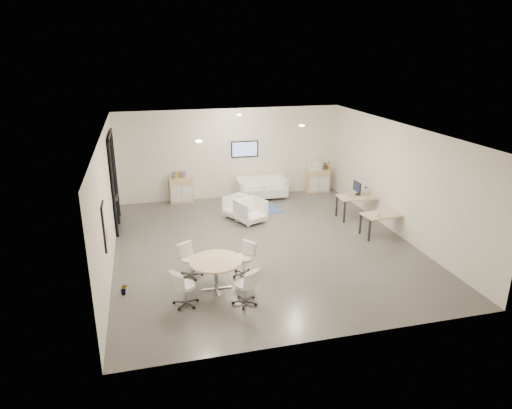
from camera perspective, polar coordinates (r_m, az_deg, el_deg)
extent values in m
cube|color=#524F4B|center=(12.90, 0.91, -6.65)|extent=(8.00, 9.00, 0.80)
cube|color=white|center=(11.73, 1.01, 11.25)|extent=(8.00, 9.00, 0.80)
cube|color=beige|center=(16.79, -3.44, 6.65)|extent=(8.00, 0.80, 3.20)
cube|color=beige|center=(7.88, 10.40, -8.38)|extent=(8.00, 0.80, 3.20)
cube|color=beige|center=(11.85, -20.04, 0.22)|extent=(0.80, 9.00, 3.20)
cube|color=beige|center=(13.94, 18.73, 3.08)|extent=(0.80, 9.00, 3.20)
cube|color=black|center=(14.25, -17.37, 2.83)|extent=(0.02, 1.90, 2.85)
cube|color=black|center=(13.95, -17.84, 8.31)|extent=(0.06, 1.90, 0.08)
cube|color=black|center=(13.38, -17.43, 1.79)|extent=(0.06, 0.08, 2.85)
cube|color=black|center=(15.13, -17.15, 3.76)|extent=(0.06, 0.08, 2.85)
cube|color=black|center=(14.40, -17.26, 3.00)|extent=(0.06, 0.07, 2.85)
cube|color=#B2B2B7|center=(13.92, -17.04, 0.88)|extent=(0.04, 0.60, 0.05)
cube|color=black|center=(10.32, -18.41, -2.62)|extent=(0.04, 0.54, 1.04)
cube|color=white|center=(10.32, -18.29, -2.61)|extent=(0.01, 0.46, 0.96)
cube|color=#D84A89|center=(10.39, -18.16, -3.64)|extent=(0.01, 0.32, 0.30)
cube|color=black|center=(16.44, -1.43, 6.95)|extent=(0.98, 0.05, 0.58)
cube|color=#83AAE2|center=(16.42, -1.41, 6.93)|extent=(0.90, 0.01, 0.50)
cylinder|color=#FFEAC6|center=(10.49, -7.16, 7.85)|extent=(0.14, 0.14, 0.03)
cylinder|color=#FFEAC6|center=(12.63, 5.74, 9.78)|extent=(0.14, 0.14, 0.03)
cylinder|color=#FFEAC6|center=(14.68, -2.12, 11.15)|extent=(0.14, 0.14, 0.03)
cube|color=tan|center=(16.24, -9.34, 1.80)|extent=(0.80, 0.40, 0.90)
cube|color=white|center=(16.06, -9.90, 1.23)|extent=(0.33, 0.02, 0.54)
cube|color=white|center=(16.09, -8.60, 1.33)|extent=(0.33, 0.02, 0.54)
cube|color=tan|center=(17.38, 7.67, 2.98)|extent=(0.87, 0.41, 0.87)
cube|color=white|center=(17.15, 7.30, 2.47)|extent=(0.37, 0.02, 0.52)
cube|color=white|center=(17.30, 8.53, 2.55)|extent=(0.37, 0.02, 0.52)
cube|color=red|center=(16.07, -10.33, 3.63)|extent=(0.04, 0.14, 0.22)
cube|color=#337FCC|center=(16.07, -10.12, 3.65)|extent=(0.04, 0.14, 0.22)
cube|color=gold|center=(16.08, -9.90, 3.66)|extent=(0.04, 0.14, 0.22)
cube|color=#4CB24C|center=(16.08, -9.69, 3.68)|extent=(0.04, 0.14, 0.22)
cube|color=#CC6619|center=(16.09, -9.48, 3.69)|extent=(0.04, 0.14, 0.22)
cube|color=purple|center=(16.09, -9.27, 3.71)|extent=(0.04, 0.14, 0.22)
cube|color=#E54C7F|center=(16.10, -9.05, 3.73)|extent=(0.04, 0.14, 0.22)
cube|color=teal|center=(16.10, -8.84, 3.74)|extent=(0.04, 0.14, 0.22)
cube|color=white|center=(17.19, 7.31, 4.77)|extent=(0.46, 0.38, 0.26)
cube|color=white|center=(17.15, 7.33, 5.28)|extent=(0.34, 0.29, 0.06)
cube|color=white|center=(16.50, 0.69, 1.70)|extent=(1.76, 0.89, 0.33)
cube|color=white|center=(16.73, 0.39, 3.11)|extent=(1.76, 0.21, 0.33)
cube|color=white|center=(16.28, -2.04, 2.05)|extent=(0.16, 0.88, 0.66)
cube|color=white|center=(16.67, 3.36, 2.44)|extent=(0.16, 0.88, 0.66)
cube|color=#32549A|center=(15.37, 0.18, -0.68)|extent=(1.54, 1.09, 0.01)
imported|color=white|center=(14.61, -2.25, -0.17)|extent=(1.00, 1.01, 0.78)
imported|color=white|center=(14.18, -0.67, -0.68)|extent=(1.02, 1.00, 0.82)
cube|color=tan|center=(14.84, 12.86, 0.95)|extent=(1.43, 0.79, 0.04)
cube|color=black|center=(14.43, 10.99, -0.96)|extent=(0.05, 0.05, 0.68)
cube|color=black|center=(15.01, 15.46, -0.53)|extent=(0.05, 0.05, 0.68)
cube|color=black|center=(14.94, 10.04, -0.21)|extent=(0.05, 0.05, 0.68)
cube|color=black|center=(15.50, 14.40, 0.18)|extent=(0.05, 0.05, 0.68)
cube|color=tan|center=(13.60, 15.80, -1.17)|extent=(1.36, 0.77, 0.04)
cube|color=black|center=(13.21, 13.99, -3.18)|extent=(0.05, 0.05, 0.64)
cube|color=black|center=(13.80, 18.42, -2.65)|extent=(0.05, 0.05, 0.64)
cube|color=black|center=(13.67, 12.91, -2.34)|extent=(0.05, 0.05, 0.64)
cube|color=black|center=(14.24, 17.25, -1.86)|extent=(0.05, 0.05, 0.64)
cylinder|color=black|center=(14.96, 12.61, 1.23)|extent=(0.20, 0.20, 0.02)
cube|color=black|center=(14.93, 12.65, 1.67)|extent=(0.04, 0.03, 0.24)
cube|color=black|center=(14.86, 12.51, 2.21)|extent=(0.03, 0.50, 0.32)
cylinder|color=tan|center=(10.23, -5.05, -7.07)|extent=(1.19, 1.19, 0.04)
cylinder|color=#B2B2B7|center=(10.39, -4.99, -8.85)|extent=(0.10, 0.10, 0.68)
cube|color=#B2B2B7|center=(10.55, -4.94, -10.42)|extent=(0.69, 0.06, 0.03)
cube|color=#B2B2B7|center=(10.55, -4.94, -10.42)|extent=(0.06, 0.69, 0.03)
imported|color=#3F7F3F|center=(17.34, 8.78, 4.79)|extent=(0.38, 0.39, 0.24)
imported|color=#3F7F3F|center=(10.68, -16.16, -10.50)|extent=(0.20, 0.30, 0.12)
imported|color=white|center=(13.26, 15.05, -1.27)|extent=(0.13, 0.11, 0.12)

